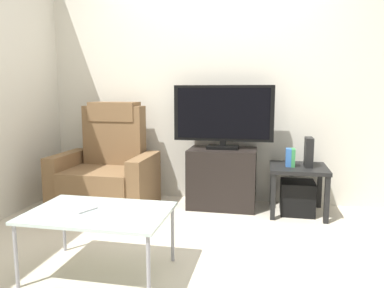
% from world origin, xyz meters
% --- Properties ---
extents(ground_plane, '(6.40, 6.40, 0.00)m').
position_xyz_m(ground_plane, '(0.00, 0.00, 0.00)').
color(ground_plane, beige).
extents(wall_back, '(6.40, 0.06, 2.60)m').
position_xyz_m(wall_back, '(0.00, 1.13, 1.30)').
color(wall_back, beige).
rests_on(wall_back, ground).
extents(tv_stand, '(0.69, 0.45, 0.61)m').
position_xyz_m(tv_stand, '(0.13, 0.84, 0.31)').
color(tv_stand, black).
rests_on(tv_stand, ground).
extents(television, '(1.02, 0.20, 0.65)m').
position_xyz_m(television, '(0.13, 0.86, 0.95)').
color(television, black).
rests_on(television, tv_stand).
extents(recliner_armchair, '(0.98, 0.78, 1.08)m').
position_xyz_m(recliner_armchair, '(-1.03, 0.61, 0.37)').
color(recliner_armchair, brown).
rests_on(recliner_armchair, ground).
extents(side_table, '(0.54, 0.54, 0.47)m').
position_xyz_m(side_table, '(0.88, 0.77, 0.40)').
color(side_table, black).
rests_on(side_table, ground).
extents(subwoofer_box, '(0.32, 0.32, 0.32)m').
position_xyz_m(subwoofer_box, '(0.88, 0.77, 0.16)').
color(subwoofer_box, black).
rests_on(subwoofer_box, ground).
extents(book_leftmost, '(0.05, 0.11, 0.17)m').
position_xyz_m(book_leftmost, '(0.78, 0.75, 0.56)').
color(book_leftmost, '#3366B2').
rests_on(book_leftmost, side_table).
extents(book_middle, '(0.04, 0.12, 0.17)m').
position_xyz_m(book_middle, '(0.82, 0.75, 0.56)').
color(book_middle, '#388C4C').
rests_on(book_middle, side_table).
extents(game_console, '(0.07, 0.20, 0.28)m').
position_xyz_m(game_console, '(0.97, 0.78, 0.61)').
color(game_console, black).
rests_on(game_console, side_table).
extents(coffee_table, '(0.90, 0.60, 0.43)m').
position_xyz_m(coffee_table, '(-0.48, -0.74, 0.40)').
color(coffee_table, '#B2C6C1').
rests_on(coffee_table, ground).
extents(cell_phone, '(0.13, 0.17, 0.01)m').
position_xyz_m(cell_phone, '(-0.58, -0.74, 0.43)').
color(cell_phone, '#B7B7BC').
rests_on(cell_phone, coffee_table).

